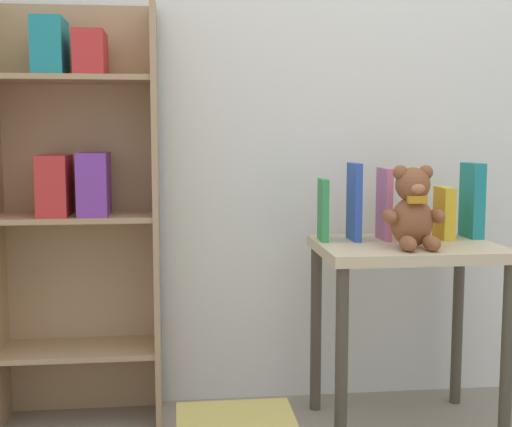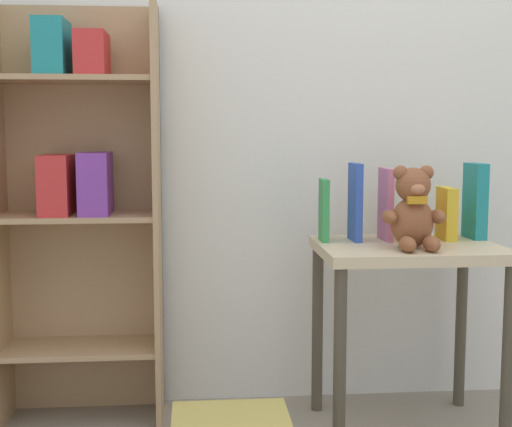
{
  "view_description": "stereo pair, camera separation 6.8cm",
  "coord_description": "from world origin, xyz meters",
  "px_view_note": "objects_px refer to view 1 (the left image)",
  "views": [
    {
      "loc": [
        -0.59,
        -1.36,
        1.02
      ],
      "look_at": [
        -0.32,
        0.97,
        0.75
      ],
      "focal_mm": 50.0,
      "sensor_mm": 36.0,
      "label": 1
    },
    {
      "loc": [
        -0.52,
        -1.37,
        1.02
      ],
      "look_at": [
        -0.32,
        0.97,
        0.75
      ],
      "focal_mm": 50.0,
      "sensor_mm": 36.0,
      "label": 2
    }
  ],
  "objects_px": {
    "display_table": "(407,275)",
    "teddy_bear": "(413,210)",
    "book_standing_green": "(323,210)",
    "book_standing_pink": "(384,204)",
    "book_standing_blue": "(354,202)",
    "book_standing_yellow": "(444,213)",
    "book_standing_teal": "(472,200)",
    "bookshelf_side": "(76,191)",
    "book_standing_orange": "(414,206)"
  },
  "relations": [
    {
      "from": "book_standing_blue",
      "to": "book_standing_yellow",
      "type": "height_order",
      "value": "book_standing_blue"
    },
    {
      "from": "book_standing_green",
      "to": "book_standing_pink",
      "type": "xyz_separation_m",
      "value": [
        0.21,
        -0.0,
        0.02
      ]
    },
    {
      "from": "book_standing_blue",
      "to": "book_standing_orange",
      "type": "height_order",
      "value": "book_standing_blue"
    },
    {
      "from": "book_standing_pink",
      "to": "book_standing_orange",
      "type": "bearing_deg",
      "value": -1.0
    },
    {
      "from": "bookshelf_side",
      "to": "book_standing_pink",
      "type": "relative_size",
      "value": 5.85
    },
    {
      "from": "book_standing_green",
      "to": "book_standing_blue",
      "type": "bearing_deg",
      "value": -0.57
    },
    {
      "from": "display_table",
      "to": "book_standing_orange",
      "type": "height_order",
      "value": "book_standing_orange"
    },
    {
      "from": "display_table",
      "to": "book_standing_orange",
      "type": "distance_m",
      "value": 0.25
    },
    {
      "from": "display_table",
      "to": "book_standing_pink",
      "type": "relative_size",
      "value": 2.59
    },
    {
      "from": "book_standing_green",
      "to": "bookshelf_side",
      "type": "bearing_deg",
      "value": 173.72
    },
    {
      "from": "display_table",
      "to": "teddy_bear",
      "type": "distance_m",
      "value": 0.24
    },
    {
      "from": "book_standing_blue",
      "to": "display_table",
      "type": "bearing_deg",
      "value": -30.88
    },
    {
      "from": "teddy_bear",
      "to": "book_standing_green",
      "type": "height_order",
      "value": "teddy_bear"
    },
    {
      "from": "display_table",
      "to": "book_standing_green",
      "type": "bearing_deg",
      "value": 160.32
    },
    {
      "from": "bookshelf_side",
      "to": "book_standing_yellow",
      "type": "bearing_deg",
      "value": -5.56
    },
    {
      "from": "teddy_bear",
      "to": "book_standing_yellow",
      "type": "distance_m",
      "value": 0.25
    },
    {
      "from": "display_table",
      "to": "book_standing_yellow",
      "type": "xyz_separation_m",
      "value": [
        0.16,
        0.09,
        0.2
      ]
    },
    {
      "from": "display_table",
      "to": "teddy_bear",
      "type": "xyz_separation_m",
      "value": [
        -0.01,
        -0.08,
        0.23
      ]
    },
    {
      "from": "display_table",
      "to": "teddy_bear",
      "type": "height_order",
      "value": "teddy_bear"
    },
    {
      "from": "display_table",
      "to": "book_standing_blue",
      "type": "distance_m",
      "value": 0.31
    },
    {
      "from": "teddy_bear",
      "to": "book_standing_green",
      "type": "bearing_deg",
      "value": 145.4
    },
    {
      "from": "bookshelf_side",
      "to": "book_standing_teal",
      "type": "xyz_separation_m",
      "value": [
        1.38,
        -0.11,
        -0.04
      ]
    },
    {
      "from": "bookshelf_side",
      "to": "teddy_bear",
      "type": "height_order",
      "value": "bookshelf_side"
    },
    {
      "from": "book_standing_pink",
      "to": "book_standing_yellow",
      "type": "relative_size",
      "value": 1.37
    },
    {
      "from": "book_standing_green",
      "to": "book_standing_orange",
      "type": "height_order",
      "value": "book_standing_orange"
    },
    {
      "from": "book_standing_yellow",
      "to": "book_standing_pink",
      "type": "bearing_deg",
      "value": -178.78
    },
    {
      "from": "display_table",
      "to": "book_standing_yellow",
      "type": "distance_m",
      "value": 0.27
    },
    {
      "from": "book_standing_orange",
      "to": "book_standing_blue",
      "type": "bearing_deg",
      "value": -177.67
    },
    {
      "from": "teddy_bear",
      "to": "book_standing_teal",
      "type": "xyz_separation_m",
      "value": [
        0.28,
        0.19,
        0.01
      ]
    },
    {
      "from": "bookshelf_side",
      "to": "book_standing_green",
      "type": "distance_m",
      "value": 0.85
    },
    {
      "from": "display_table",
      "to": "book_standing_pink",
      "type": "bearing_deg",
      "value": 119.4
    },
    {
      "from": "book_standing_blue",
      "to": "book_standing_yellow",
      "type": "bearing_deg",
      "value": -1.24
    },
    {
      "from": "teddy_bear",
      "to": "book_standing_teal",
      "type": "height_order",
      "value": "teddy_bear"
    },
    {
      "from": "book_standing_teal",
      "to": "bookshelf_side",
      "type": "bearing_deg",
      "value": 173.22
    },
    {
      "from": "book_standing_green",
      "to": "book_standing_yellow",
      "type": "xyz_separation_m",
      "value": [
        0.43,
        -0.0,
        -0.02
      ]
    },
    {
      "from": "book_standing_teal",
      "to": "book_standing_green",
      "type": "bearing_deg",
      "value": 178.96
    },
    {
      "from": "book_standing_orange",
      "to": "book_standing_yellow",
      "type": "bearing_deg",
      "value": -0.03
    },
    {
      "from": "display_table",
      "to": "book_standing_yellow",
      "type": "height_order",
      "value": "book_standing_yellow"
    },
    {
      "from": "bookshelf_side",
      "to": "book_standing_blue",
      "type": "bearing_deg",
      "value": -7.43
    },
    {
      "from": "display_table",
      "to": "teddy_bear",
      "type": "bearing_deg",
      "value": -98.07
    },
    {
      "from": "book_standing_green",
      "to": "book_standing_orange",
      "type": "bearing_deg",
      "value": 1.54
    },
    {
      "from": "bookshelf_side",
      "to": "book_standing_yellow",
      "type": "relative_size",
      "value": 8.03
    },
    {
      "from": "book_standing_blue",
      "to": "book_standing_orange",
      "type": "xyz_separation_m",
      "value": [
        0.21,
        0.0,
        -0.02
      ]
    },
    {
      "from": "teddy_bear",
      "to": "book_standing_pink",
      "type": "relative_size",
      "value": 1.07
    },
    {
      "from": "teddy_bear",
      "to": "book_standing_pink",
      "type": "distance_m",
      "value": 0.18
    },
    {
      "from": "book_standing_green",
      "to": "book_standing_yellow",
      "type": "bearing_deg",
      "value": 1.21
    },
    {
      "from": "book_standing_blue",
      "to": "book_standing_pink",
      "type": "height_order",
      "value": "book_standing_blue"
    },
    {
      "from": "book_standing_blue",
      "to": "book_standing_yellow",
      "type": "distance_m",
      "value": 0.33
    },
    {
      "from": "bookshelf_side",
      "to": "teddy_bear",
      "type": "xyz_separation_m",
      "value": [
        1.1,
        -0.3,
        -0.05
      ]
    },
    {
      "from": "book_standing_green",
      "to": "book_standing_pink",
      "type": "height_order",
      "value": "book_standing_pink"
    }
  ]
}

